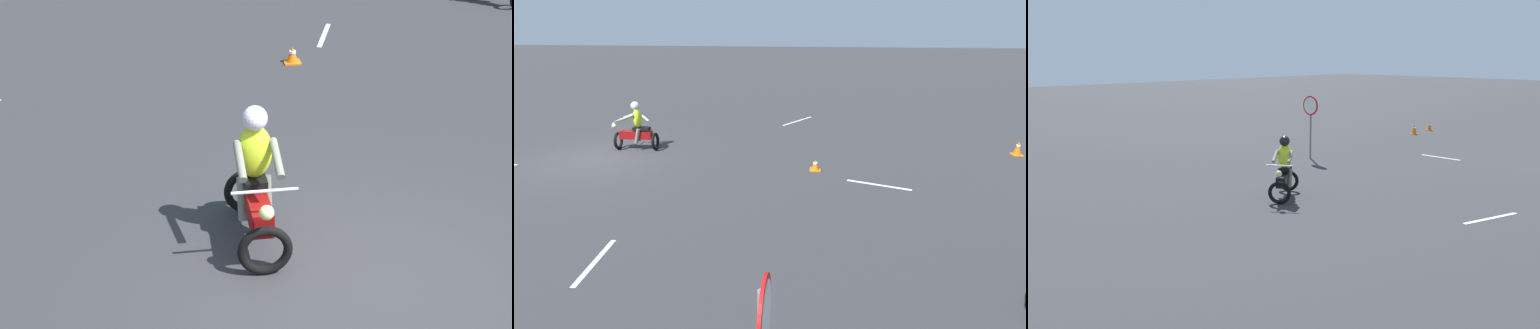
# 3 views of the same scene
# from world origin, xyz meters

# --- Properties ---
(ground_plane) EXTENTS (120.00, 120.00, 0.00)m
(ground_plane) POSITION_xyz_m (0.00, 0.00, 0.00)
(ground_plane) COLOR #333335
(motorcycle_rider_foreground) EXTENTS (0.71, 1.53, 1.66)m
(motorcycle_rider_foreground) POSITION_xyz_m (-1.13, 0.96, 0.73)
(motorcycle_rider_foreground) COLOR black
(motorcycle_rider_foreground) RESTS_ON ground
(traffic_cone_mid_center) EXTENTS (0.32, 0.32, 0.32)m
(traffic_cone_mid_center) POSITION_xyz_m (0.20, 7.04, 0.15)
(traffic_cone_mid_center) COLOR orange
(traffic_cone_mid_center) RESTS_ON ground
(lane_stripe_n) EXTENTS (0.61, 1.67, 0.01)m
(lane_stripe_n) POSITION_xyz_m (1.15, 8.76, 0.00)
(lane_stripe_n) COLOR silver
(lane_stripe_n) RESTS_ON ground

